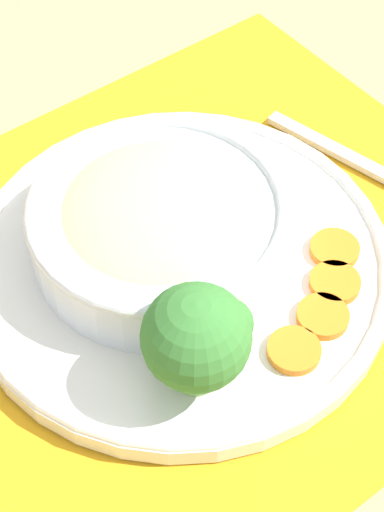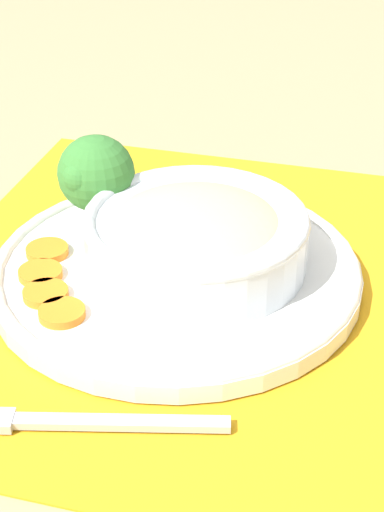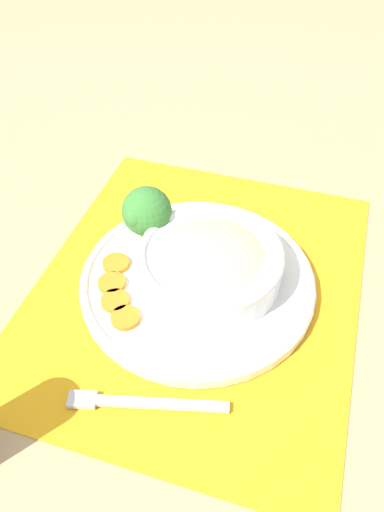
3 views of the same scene
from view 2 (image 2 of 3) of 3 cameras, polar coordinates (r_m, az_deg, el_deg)
name	(u,v)px [view 2 (image 2 of 3)]	position (r m, az deg, el deg)	size (l,w,h in m)	color
ground_plane	(176,285)	(0.75, -1.05, -1.96)	(4.00, 4.00, 0.00)	tan
placemat	(176,283)	(0.75, -1.05, -1.83)	(0.56, 0.48, 0.00)	orange
plate	(176,271)	(0.74, -1.06, -0.98)	(0.32, 0.32, 0.02)	white
bowl	(196,235)	(0.72, 0.25, 1.41)	(0.19, 0.19, 0.06)	silver
broccoli_floret	(96,175)	(0.78, -6.44, 5.42)	(0.07, 0.07, 0.09)	#84AD5B
carrot_slice_near	(46,253)	(0.76, -9.74, 0.17)	(0.04, 0.04, 0.01)	orange
carrot_slice_middle	(40,273)	(0.73, -10.07, -1.13)	(0.04, 0.04, 0.01)	orange
carrot_slice_far	(46,294)	(0.71, -9.74, -2.48)	(0.04, 0.04, 0.01)	orange
carrot_slice_extra	(62,313)	(0.68, -8.67, -3.77)	(0.04, 0.04, 0.01)	orange
fork	(71,422)	(0.61, -8.04, -10.89)	(0.04, 0.18, 0.01)	#B7B7BC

